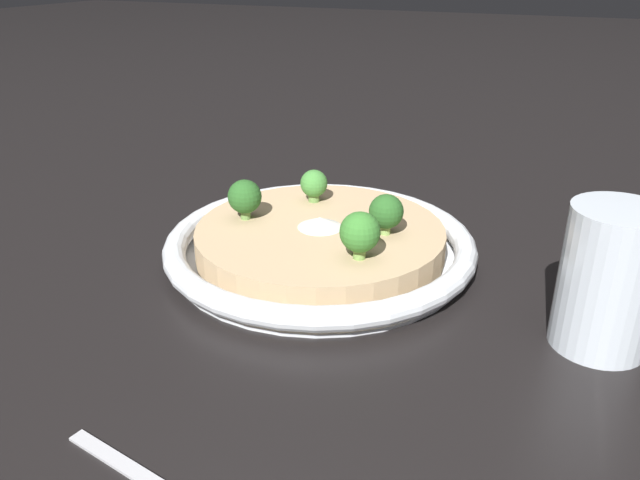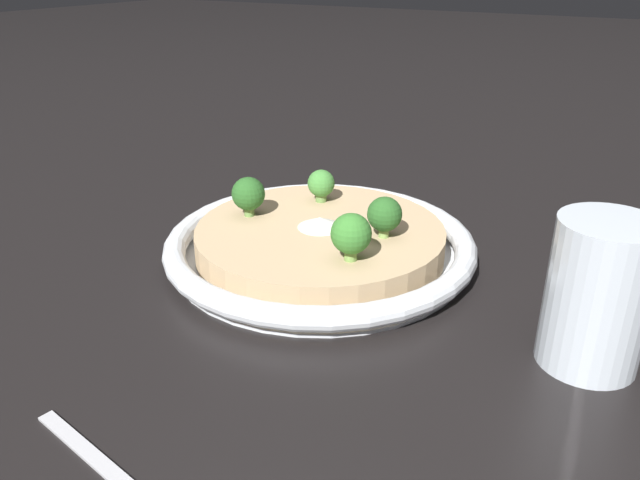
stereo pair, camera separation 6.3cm
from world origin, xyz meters
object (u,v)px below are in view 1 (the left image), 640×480
object	(u,v)px
risotto_bowl	(320,244)
drinking_glass	(609,279)
broccoli_front	(314,184)
broccoli_back_right	(245,197)
broccoli_back_left	(360,233)
broccoli_left	(386,212)

from	to	relation	value
risotto_bowl	drinking_glass	xyz separation A→B (m)	(-0.26, 0.05, 0.04)
broccoli_front	broccoli_back_right	xyz separation A→B (m)	(0.04, 0.07, 0.00)
broccoli_back_left	broccoli_front	bearing A→B (deg)	-49.61
broccoli_left	broccoli_back_right	distance (m)	0.15
broccoli_left	broccoli_back_left	bearing A→B (deg)	85.96
broccoli_front	drinking_glass	world-z (taller)	drinking_glass
broccoli_left	drinking_glass	distance (m)	0.21
broccoli_left	broccoli_back_right	bearing A→B (deg)	8.55
broccoli_left	broccoli_back_right	xyz separation A→B (m)	(0.14, 0.02, 0.00)
risotto_bowl	broccoli_left	world-z (taller)	broccoli_left
risotto_bowl	broccoli_back_right	bearing A→B (deg)	7.99
broccoli_back_right	broccoli_back_left	bearing A→B (deg)	164.45
broccoli_back_right	drinking_glass	distance (m)	0.34
broccoli_back_right	broccoli_left	bearing A→B (deg)	-171.45
drinking_glass	broccoli_back_left	bearing A→B (deg)	0.23
broccoli_back_left	broccoli_front	world-z (taller)	broccoli_back_left
broccoli_back_left	broccoli_front	xyz separation A→B (m)	(0.10, -0.11, -0.01)
broccoli_back_right	broccoli_front	bearing A→B (deg)	-120.72
risotto_bowl	broccoli_front	bearing A→B (deg)	-60.75
risotto_bowl	broccoli_left	xyz separation A→B (m)	(-0.06, -0.01, 0.04)
broccoli_front	broccoli_back_left	bearing A→B (deg)	130.39
broccoli_back_left	broccoli_back_right	bearing A→B (deg)	-15.55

